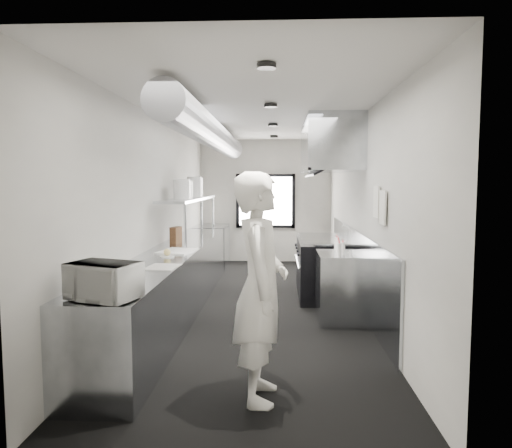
# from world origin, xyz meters

# --- Properties ---
(floor) EXTENTS (3.00, 8.00, 0.01)m
(floor) POSITION_xyz_m (0.00, 0.00, 0.00)
(floor) COLOR black
(floor) RESTS_ON ground
(ceiling) EXTENTS (3.00, 8.00, 0.01)m
(ceiling) POSITION_xyz_m (0.00, 0.00, 2.80)
(ceiling) COLOR beige
(ceiling) RESTS_ON wall_back
(wall_back) EXTENTS (3.00, 0.02, 2.80)m
(wall_back) POSITION_xyz_m (0.00, 4.00, 1.40)
(wall_back) COLOR #B0AEA7
(wall_back) RESTS_ON floor
(wall_front) EXTENTS (3.00, 0.02, 2.80)m
(wall_front) POSITION_xyz_m (0.00, -4.00, 1.40)
(wall_front) COLOR #B0AEA7
(wall_front) RESTS_ON floor
(wall_left) EXTENTS (0.02, 8.00, 2.80)m
(wall_left) POSITION_xyz_m (-1.50, 0.00, 1.40)
(wall_left) COLOR #B0AEA7
(wall_left) RESTS_ON floor
(wall_right) EXTENTS (0.02, 8.00, 2.80)m
(wall_right) POSITION_xyz_m (1.50, 0.00, 1.40)
(wall_right) COLOR #B0AEA7
(wall_right) RESTS_ON floor
(wall_cladding) EXTENTS (0.03, 5.50, 1.10)m
(wall_cladding) POSITION_xyz_m (1.48, 0.30, 0.55)
(wall_cladding) COLOR #949BA2
(wall_cladding) RESTS_ON wall_right
(hvac_duct) EXTENTS (0.40, 6.40, 0.40)m
(hvac_duct) POSITION_xyz_m (-0.70, 0.40, 2.55)
(hvac_duct) COLOR gray
(hvac_duct) RESTS_ON ceiling
(service_window) EXTENTS (1.36, 0.05, 1.25)m
(service_window) POSITION_xyz_m (0.00, 3.96, 1.40)
(service_window) COLOR white
(service_window) RESTS_ON wall_back
(exhaust_hood) EXTENTS (0.81, 2.20, 0.88)m
(exhaust_hood) POSITION_xyz_m (1.10, 0.70, 2.39)
(exhaust_hood) COLOR #949BA2
(exhaust_hood) RESTS_ON ceiling
(prep_counter) EXTENTS (0.70, 6.00, 0.90)m
(prep_counter) POSITION_xyz_m (-1.15, -0.50, 0.45)
(prep_counter) COLOR #949BA2
(prep_counter) RESTS_ON floor
(pass_shelf) EXTENTS (0.45, 3.00, 0.68)m
(pass_shelf) POSITION_xyz_m (-1.19, 1.00, 1.54)
(pass_shelf) COLOR #949BA2
(pass_shelf) RESTS_ON prep_counter
(range) EXTENTS (0.88, 1.60, 0.94)m
(range) POSITION_xyz_m (1.04, 0.70, 0.47)
(range) COLOR black
(range) RESTS_ON floor
(bottle_station) EXTENTS (0.65, 0.80, 0.90)m
(bottle_station) POSITION_xyz_m (1.15, -0.70, 0.45)
(bottle_station) COLOR #949BA2
(bottle_station) RESTS_ON floor
(far_work_table) EXTENTS (0.70, 1.20, 0.90)m
(far_work_table) POSITION_xyz_m (-1.15, 3.20, 0.45)
(far_work_table) COLOR #949BA2
(far_work_table) RESTS_ON floor
(notice_sheet_a) EXTENTS (0.02, 0.28, 0.38)m
(notice_sheet_a) POSITION_xyz_m (1.47, -1.20, 1.60)
(notice_sheet_a) COLOR silver
(notice_sheet_a) RESTS_ON wall_right
(notice_sheet_b) EXTENTS (0.02, 0.28, 0.38)m
(notice_sheet_b) POSITION_xyz_m (1.47, -1.55, 1.55)
(notice_sheet_b) COLOR silver
(notice_sheet_b) RESTS_ON wall_right
(line_cook) EXTENTS (0.46, 0.70, 1.92)m
(line_cook) POSITION_xyz_m (0.15, -3.03, 0.96)
(line_cook) COLOR silver
(line_cook) RESTS_ON floor
(microwave) EXTENTS (0.59, 0.51, 0.30)m
(microwave) POSITION_xyz_m (-1.09, -3.27, 1.05)
(microwave) COLOR silver
(microwave) RESTS_ON prep_counter
(deli_tub_a) EXTENTS (0.13, 0.13, 0.09)m
(deli_tub_a) POSITION_xyz_m (-1.32, -2.66, 0.95)
(deli_tub_a) COLOR beige
(deli_tub_a) RESTS_ON prep_counter
(deli_tub_b) EXTENTS (0.17, 0.17, 0.10)m
(deli_tub_b) POSITION_xyz_m (-1.26, -2.21, 0.95)
(deli_tub_b) COLOR beige
(deli_tub_b) RESTS_ON prep_counter
(newspaper) EXTENTS (0.36, 0.44, 0.01)m
(newspaper) POSITION_xyz_m (-0.97, -1.84, 0.91)
(newspaper) COLOR white
(newspaper) RESTS_ON prep_counter
(small_plate) EXTENTS (0.19, 0.19, 0.02)m
(small_plate) POSITION_xyz_m (-1.09, -1.11, 0.91)
(small_plate) COLOR silver
(small_plate) RESTS_ON prep_counter
(pastry) EXTENTS (0.09, 0.09, 0.09)m
(pastry) POSITION_xyz_m (-1.09, -1.11, 0.96)
(pastry) COLOR #E0C775
(pastry) RESTS_ON small_plate
(cutting_board) EXTENTS (0.52, 0.63, 0.02)m
(cutting_board) POSITION_xyz_m (-1.05, -0.67, 0.91)
(cutting_board) COLOR white
(cutting_board) RESTS_ON prep_counter
(knife_block) EXTENTS (0.15, 0.25, 0.25)m
(knife_block) POSITION_xyz_m (-1.27, 0.21, 1.03)
(knife_block) COLOR brown
(knife_block) RESTS_ON prep_counter
(plate_stack_a) EXTENTS (0.29, 0.29, 0.31)m
(plate_stack_a) POSITION_xyz_m (-1.20, 0.38, 1.72)
(plate_stack_a) COLOR silver
(plate_stack_a) RESTS_ON pass_shelf
(plate_stack_b) EXTENTS (0.23, 0.23, 0.28)m
(plate_stack_b) POSITION_xyz_m (-1.19, 0.63, 1.71)
(plate_stack_b) COLOR silver
(plate_stack_b) RESTS_ON pass_shelf
(plate_stack_c) EXTENTS (0.31, 0.31, 0.36)m
(plate_stack_c) POSITION_xyz_m (-1.17, 1.32, 1.75)
(plate_stack_c) COLOR silver
(plate_stack_c) RESTS_ON pass_shelf
(plate_stack_d) EXTENTS (0.25, 0.25, 0.34)m
(plate_stack_d) POSITION_xyz_m (-1.18, 1.62, 1.74)
(plate_stack_d) COLOR silver
(plate_stack_d) RESTS_ON pass_shelf
(squeeze_bottle_a) EXTENTS (0.07, 0.07, 0.17)m
(squeeze_bottle_a) POSITION_xyz_m (1.06, -0.99, 0.99)
(squeeze_bottle_a) COLOR white
(squeeze_bottle_a) RESTS_ON bottle_station
(squeeze_bottle_b) EXTENTS (0.07, 0.07, 0.17)m
(squeeze_bottle_b) POSITION_xyz_m (1.13, -0.85, 0.98)
(squeeze_bottle_b) COLOR white
(squeeze_bottle_b) RESTS_ON bottle_station
(squeeze_bottle_c) EXTENTS (0.06, 0.06, 0.16)m
(squeeze_bottle_c) POSITION_xyz_m (1.09, -0.67, 0.98)
(squeeze_bottle_c) COLOR white
(squeeze_bottle_c) RESTS_ON bottle_station
(squeeze_bottle_d) EXTENTS (0.07, 0.07, 0.18)m
(squeeze_bottle_d) POSITION_xyz_m (1.10, -0.59, 0.99)
(squeeze_bottle_d) COLOR white
(squeeze_bottle_d) RESTS_ON bottle_station
(squeeze_bottle_e) EXTENTS (0.08, 0.08, 0.18)m
(squeeze_bottle_e) POSITION_xyz_m (1.10, -0.40, 0.99)
(squeeze_bottle_e) COLOR white
(squeeze_bottle_e) RESTS_ON bottle_station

